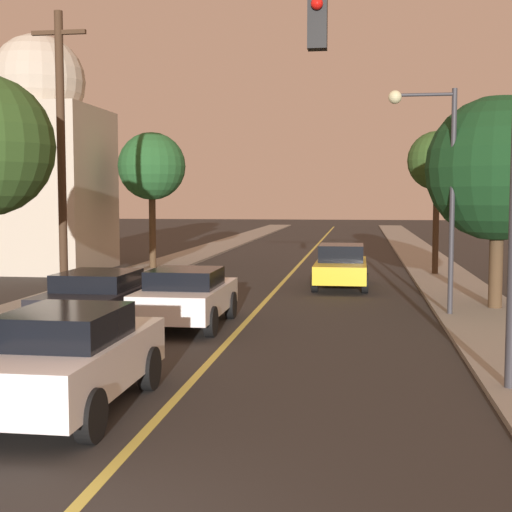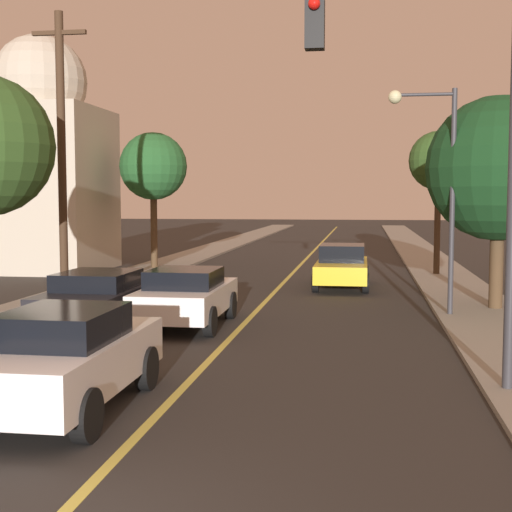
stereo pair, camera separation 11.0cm
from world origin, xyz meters
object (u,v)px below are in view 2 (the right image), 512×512
object	(u,v)px
utility_pole_left	(62,155)
tree_right_near	(499,169)
traffic_signal_mast	(430,101)
car_near_lane_second	(186,296)
car_far_oncoming	(342,266)
streetlamp_right	(435,167)
tree_left_near	(153,167)
tree_right_far	(439,162)
car_outer_lane_second	(100,297)
domed_building_left	(42,163)
car_near_lane_front	(68,357)

from	to	relation	value
utility_pole_left	tree_right_near	bearing A→B (deg)	6.29
tree_right_near	traffic_signal_mast	bearing A→B (deg)	-106.88
car_near_lane_second	traffic_signal_mast	bearing A→B (deg)	-44.29
car_far_oncoming	tree_right_near	bearing A→B (deg)	132.49
streetlamp_right	tree_left_near	bearing A→B (deg)	135.08
streetlamp_right	tree_right_near	size ratio (longest dim) A/B	1.00
car_far_oncoming	tree_right_far	xyz separation A→B (m)	(3.75, 4.26, 3.92)
car_far_oncoming	utility_pole_left	size ratio (longest dim) A/B	0.55
car_near_lane_second	car_outer_lane_second	bearing A→B (deg)	-175.23
car_near_lane_second	domed_building_left	size ratio (longest dim) A/B	0.40
car_near_lane_front	traffic_signal_mast	bearing A→B (deg)	19.66
streetlamp_right	domed_building_left	size ratio (longest dim) A/B	0.58
car_near_lane_second	tree_left_near	distance (m)	14.78
car_near_lane_front	tree_right_near	bearing A→B (deg)	53.04
car_outer_lane_second	streetlamp_right	bearing A→B (deg)	16.29
car_near_lane_second	traffic_signal_mast	size ratio (longest dim) A/B	0.61
streetlamp_right	car_far_oncoming	bearing A→B (deg)	113.10
streetlamp_right	car_outer_lane_second	bearing A→B (deg)	-163.71
car_far_oncoming	tree_left_near	world-z (taller)	tree_left_near
car_outer_lane_second	domed_building_left	size ratio (longest dim) A/B	0.45
car_near_lane_second	car_far_oncoming	distance (m)	9.23
tree_left_near	domed_building_left	bearing A→B (deg)	-171.81
utility_pole_left	traffic_signal_mast	bearing A→B (deg)	-37.92
car_outer_lane_second	car_far_oncoming	bearing A→B (deg)	55.97
car_far_oncoming	tree_right_far	distance (m)	6.90
car_near_lane_second	car_outer_lane_second	distance (m)	2.21
tree_right_near	domed_building_left	world-z (taller)	domed_building_left
car_near_lane_second	tree_left_near	bearing A→B (deg)	109.96
car_near_lane_front	car_far_oncoming	bearing A→B (deg)	76.95
car_outer_lane_second	tree_right_near	distance (m)	11.49
car_near_lane_front	tree_right_near	xyz separation A→B (m)	(8.15, 10.83, 3.22)
traffic_signal_mast	tree_left_near	xyz separation A→B (m)	(-10.33, 18.74, -0.21)
car_near_lane_front	car_far_oncoming	world-z (taller)	car_near_lane_front
car_near_lane_second	traffic_signal_mast	distance (m)	8.62
car_near_lane_second	car_far_oncoming	bearing A→B (deg)	66.71
car_near_lane_front	streetlamp_right	xyz separation A→B (m)	(6.28, 9.56, 3.23)
car_outer_lane_second	tree_left_near	xyz separation A→B (m)	(-2.67, 13.60, 3.88)
car_far_oncoming	traffic_signal_mast	distance (m)	14.48
car_near_lane_second	traffic_signal_mast	xyz separation A→B (m)	(5.45, -5.32, 4.04)
car_near_lane_second	domed_building_left	xyz separation A→B (m)	(-9.78, 12.71, 4.00)
car_outer_lane_second	traffic_signal_mast	xyz separation A→B (m)	(7.65, -5.14, 4.09)
car_far_oncoming	tree_right_far	bearing A→B (deg)	-131.39
traffic_signal_mast	tree_right_far	size ratio (longest dim) A/B	1.18
car_near_lane_second	utility_pole_left	distance (m)	6.01
car_outer_lane_second	tree_right_near	world-z (taller)	tree_right_near
car_outer_lane_second	tree_right_far	distance (m)	16.57
tree_right_near	tree_right_far	world-z (taller)	tree_right_near
domed_building_left	tree_right_near	bearing A→B (deg)	-27.05
car_near_lane_front	traffic_signal_mast	xyz separation A→B (m)	(5.45, 1.95, 3.99)
traffic_signal_mast	utility_pole_left	distance (m)	12.24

